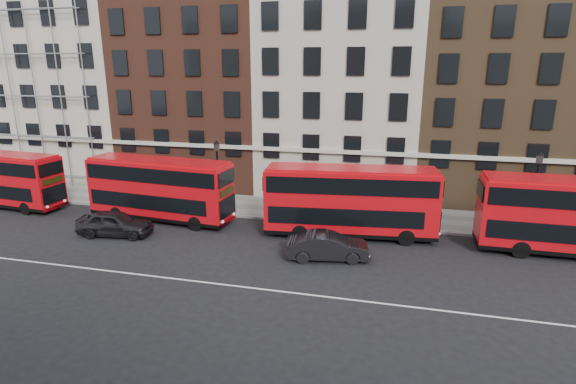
% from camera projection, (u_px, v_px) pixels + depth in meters
% --- Properties ---
extents(ground, '(120.00, 120.00, 0.00)m').
position_uv_depth(ground, '(293.00, 274.00, 23.57)').
color(ground, black).
rests_on(ground, ground).
extents(pavement, '(80.00, 5.00, 0.15)m').
position_uv_depth(pavement, '(325.00, 212.00, 33.37)').
color(pavement, gray).
rests_on(pavement, ground).
extents(kerb, '(80.00, 0.30, 0.16)m').
position_uv_depth(kerb, '(319.00, 223.00, 31.03)').
color(kerb, gray).
rests_on(kerb, ground).
extents(road_centre_line, '(70.00, 0.12, 0.01)m').
position_uv_depth(road_centre_line, '(284.00, 292.00, 21.70)').
color(road_centre_line, white).
rests_on(road_centre_line, ground).
extents(building_terrace, '(64.00, 11.95, 22.00)m').
position_uv_depth(building_terrace, '(338.00, 69.00, 37.57)').
color(building_terrace, beige).
rests_on(building_terrace, ground).
extents(bus_a, '(10.17, 3.31, 4.20)m').
position_uv_depth(bus_a, '(2.00, 178.00, 34.29)').
color(bus_a, red).
rests_on(bus_a, ground).
extents(bus_b, '(10.58, 3.49, 4.37)m').
position_uv_depth(bus_b, '(160.00, 188.00, 31.21)').
color(bus_b, red).
rests_on(bus_b, ground).
extents(bus_c, '(10.91, 3.71, 4.49)m').
position_uv_depth(bus_c, '(350.00, 200.00, 28.17)').
color(bus_c, red).
rests_on(bus_c, ground).
extents(car_rear, '(4.94, 2.49, 1.61)m').
position_uv_depth(car_rear, '(115.00, 223.00, 28.73)').
color(car_rear, black).
rests_on(car_rear, ground).
extents(car_front, '(4.87, 2.48, 1.53)m').
position_uv_depth(car_front, '(328.00, 246.00, 25.18)').
color(car_front, black).
rests_on(car_front, ground).
extents(lamp_post_left, '(0.44, 0.44, 5.33)m').
position_uv_depth(lamp_post_left, '(218.00, 173.00, 32.23)').
color(lamp_post_left, black).
rests_on(lamp_post_left, pavement).
extents(lamp_post_right, '(0.44, 0.44, 5.33)m').
position_uv_depth(lamp_post_right, '(535.00, 189.00, 28.21)').
color(lamp_post_right, black).
rests_on(lamp_post_right, pavement).
extents(iron_railings, '(6.60, 0.06, 1.00)m').
position_uv_depth(iron_railings, '(330.00, 196.00, 35.27)').
color(iron_railings, black).
rests_on(iron_railings, pavement).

